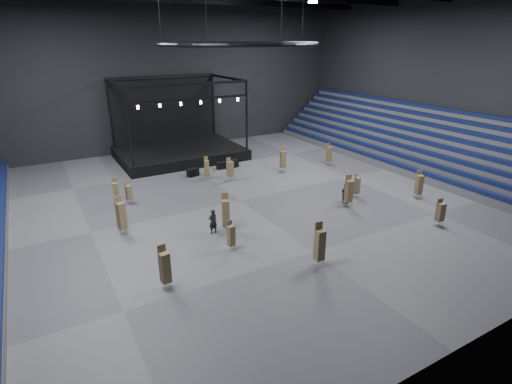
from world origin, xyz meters
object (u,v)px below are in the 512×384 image
stage (177,145)px  chair_stack_3 (283,159)px  flight_case_left (193,172)px  flight_case_right (233,164)px  chair_stack_9 (129,192)px  man_center (213,221)px  chair_stack_5 (349,191)px  chair_stack_13 (320,244)px  chair_stack_14 (121,215)px  chair_stack_8 (419,184)px  chair_stack_12 (231,235)px  chair_stack_10 (116,191)px  chair_stack_7 (165,267)px  chair_stack_11 (207,168)px  chair_stack_6 (226,213)px  flight_case_mid (222,165)px  chair_stack_2 (440,211)px  chair_stack_1 (230,169)px  crew_member (345,193)px  chair_stack_0 (357,185)px  chair_stack_4 (329,154)px

stage → chair_stack_3: size_ratio=5.36×
flight_case_left → flight_case_right: size_ratio=0.93×
chair_stack_9 → man_center: bearing=-82.4°
chair_stack_5 → man_center: size_ratio=1.49×
chair_stack_13 → chair_stack_14: (-9.70, 10.62, -0.01)m
stage → chair_stack_14: (-10.44, -17.60, 0.05)m
chair_stack_8 → chair_stack_13: chair_stack_13 is taller
chair_stack_12 → chair_stack_10: bearing=104.8°
chair_stack_7 → chair_stack_8: 23.96m
stage → chair_stack_11: size_ratio=5.99×
chair_stack_6 → chair_stack_8: (17.74, -2.61, -0.17)m
chair_stack_12 → chair_stack_13: size_ratio=0.73×
flight_case_mid → flight_case_left: bearing=-168.5°
stage → chair_stack_2: size_ratio=6.43×
flight_case_left → chair_stack_1: chair_stack_1 is taller
stage → man_center: 21.35m
chair_stack_10 → chair_stack_11: 9.71m
chair_stack_5 → man_center: chair_stack_5 is taller
chair_stack_3 → chair_stack_8: (6.16, -12.58, 0.01)m
chair_stack_10 → crew_member: (17.33, -9.41, -0.37)m
flight_case_mid → chair_stack_1: (-0.93, -3.94, 0.88)m
flight_case_left → flight_case_right: bearing=6.5°
chair_stack_13 → man_center: bearing=123.2°
chair_stack_7 → chair_stack_12: bearing=12.1°
chair_stack_7 → chair_stack_9: (1.20, 13.83, -0.37)m
chair_stack_5 → chair_stack_6: (-11.06, 0.91, 0.07)m
chair_stack_8 → chair_stack_9: 25.47m
chair_stack_1 → chair_stack_2: 19.54m
chair_stack_12 → man_center: bearing=82.9°
stage → chair_stack_0: (9.44, -20.69, -0.30)m
chair_stack_2 → chair_stack_6: (-14.55, 7.19, 0.35)m
chair_stack_2 → man_center: 17.17m
chair_stack_0 → chair_stack_10: bearing=137.5°
chair_stack_0 → chair_stack_4: bearing=47.7°
chair_stack_1 → chair_stack_8: bearing=-61.1°
chair_stack_4 → chair_stack_11: size_ratio=1.08×
chair_stack_8 → chair_stack_9: bearing=170.2°
chair_stack_3 → chair_stack_10: bearing=-172.1°
chair_stack_10 → chair_stack_12: bearing=-54.0°
flight_case_right → chair_stack_2: (7.07, -20.98, 0.74)m
chair_stack_3 → crew_member: bearing=-85.1°
chair_stack_4 → chair_stack_12: chair_stack_4 is taller
chair_stack_2 → chair_stack_9: size_ratio=1.12×
chair_stack_10 → chair_stack_7: bearing=-77.5°
chair_stack_0 → chair_stack_7: bearing=177.5°
chair_stack_3 → chair_stack_10: 17.50m
flight_case_mid → crew_member: size_ratio=0.67×
chair_stack_10 → chair_stack_12: chair_stack_10 is taller
chair_stack_14 → man_center: 6.63m
chair_stack_4 → flight_case_mid: bearing=145.7°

